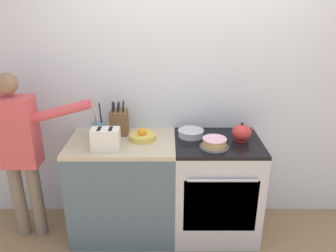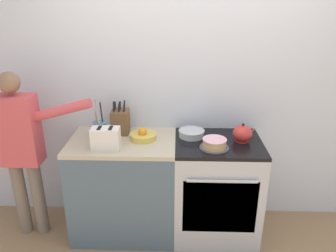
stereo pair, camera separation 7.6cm
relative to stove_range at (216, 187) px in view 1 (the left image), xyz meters
The scene contains 12 objects.
ground_plane 0.60m from the stove_range, 126.99° to the right, with size 16.00×16.00×0.00m, color #93704C.
wall_back 0.93m from the stove_range, 124.79° to the left, with size 8.00×0.04×2.60m.
counter_cabinet 0.83m from the stove_range, behind, with size 0.92×0.61×0.92m.
stove_range is the anchor object (origin of this frame).
layer_cake 0.52m from the stove_range, 112.23° to the right, with size 0.24×0.24×0.08m.
tea_kettle 0.56m from the stove_range, ahead, with size 0.20×0.16×0.16m.
mixing_bowl 0.55m from the stove_range, 155.78° to the left, with size 0.23×0.23×0.06m.
knife_block 1.05m from the stove_range, 169.13° to the left, with size 0.15×0.16×0.31m.
utensil_crock 1.16m from the stove_range, behind, with size 0.12×0.12×0.35m.
fruit_bowl 0.82m from the stove_range, behind, with size 0.23×0.23×0.11m.
toaster 1.09m from the stove_range, behind, with size 0.24×0.13×0.18m.
person_baker 1.74m from the stove_range, behind, with size 0.90×0.20×1.52m.
Camera 1 is at (-0.20, -2.24, 2.07)m, focal length 35.00 mm.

